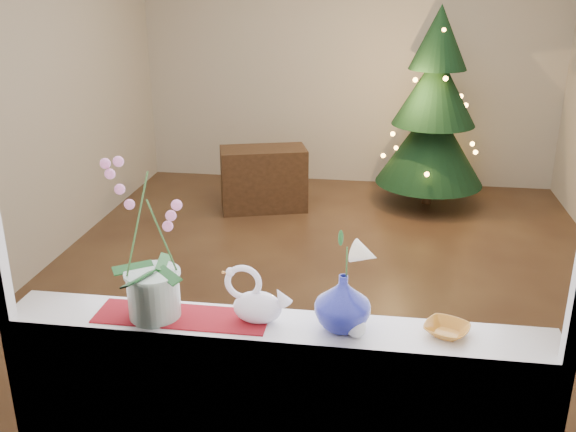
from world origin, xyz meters
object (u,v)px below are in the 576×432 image
at_px(swan, 257,296).
at_px(blue_vase, 343,298).
at_px(orchid_pot, 149,241).
at_px(side_table, 264,179).
at_px(xmas_tree, 434,109).
at_px(amber_dish, 447,330).
at_px(paperweight, 356,328).

relative_size(swan, blue_vase, 1.02).
distance_m(orchid_pot, side_table, 3.93).
relative_size(blue_vase, xmas_tree, 0.13).
height_order(xmas_tree, side_table, xmas_tree).
bearing_deg(amber_dish, orchid_pot, -178.54).
bearing_deg(blue_vase, xmas_tree, 81.69).
relative_size(orchid_pot, blue_vase, 2.52).
distance_m(blue_vase, amber_dish, 0.42).
distance_m(blue_vase, paperweight, 0.12).
distance_m(swan, side_table, 3.91).
xyz_separation_m(swan, blue_vase, (0.33, -0.00, 0.02)).
relative_size(orchid_pot, xmas_tree, 0.33).
bearing_deg(side_table, paperweight, -90.97).
bearing_deg(orchid_pot, xmas_tree, 72.09).
bearing_deg(blue_vase, paperweight, -43.83).
distance_m(swan, paperweight, 0.40).
xyz_separation_m(swan, amber_dish, (0.73, 0.01, -0.10)).
bearing_deg(blue_vase, swan, 179.29).
bearing_deg(orchid_pot, paperweight, -2.54).
xyz_separation_m(orchid_pot, side_table, (-0.27, 3.81, -0.94)).
bearing_deg(paperweight, blue_vase, 136.17).
relative_size(paperweight, amber_dish, 0.54).
xyz_separation_m(orchid_pot, xmas_tree, (1.36, 4.21, -0.27)).
bearing_deg(xmas_tree, blue_vase, -98.31).
relative_size(swan, side_table, 0.32).
bearing_deg(xmas_tree, paperweight, -97.45).
distance_m(paperweight, side_table, 4.04).
height_order(swan, xmas_tree, xmas_tree).
bearing_deg(swan, xmas_tree, 55.00).
distance_m(swan, blue_vase, 0.33).
bearing_deg(orchid_pot, amber_dish, 1.46).
height_order(blue_vase, amber_dish, blue_vase).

